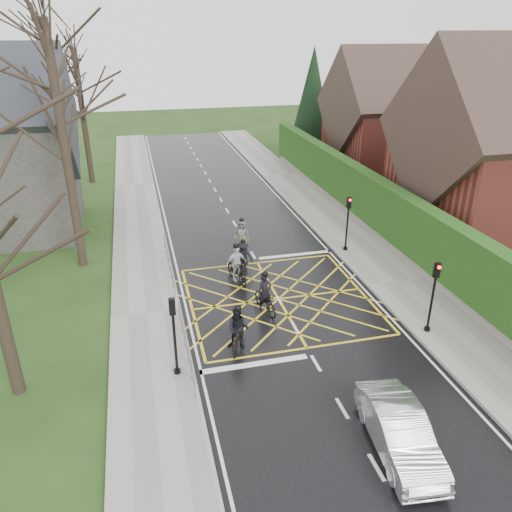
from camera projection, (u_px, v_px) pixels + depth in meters
name	position (u px, v px, depth m)	size (l,w,h in m)	color
ground	(278.00, 299.00, 23.06)	(120.00, 120.00, 0.00)	black
road	(278.00, 299.00, 23.06)	(9.00, 80.00, 0.01)	black
sidewalk_right	(396.00, 283.00, 24.34)	(3.00, 80.00, 0.15)	gray
sidewalk_left	(146.00, 314.00, 21.72)	(3.00, 80.00, 0.15)	gray
stone_wall	(375.00, 230.00, 29.90)	(0.50, 38.00, 0.70)	slate
hedge	(378.00, 203.00, 29.17)	(0.90, 38.00, 2.80)	#0F3811
house_far	(392.00, 123.00, 40.33)	(9.80, 8.80, 10.30)	maroon
conifer	(312.00, 103.00, 46.24)	(4.60, 4.60, 10.00)	black
tree_near	(59.00, 111.00, 23.07)	(9.24, 9.24, 11.44)	black
tree_mid	(54.00, 79.00, 29.61)	(10.08, 10.08, 12.48)	black
tree_far	(79.00, 89.00, 37.41)	(8.40, 8.40, 10.40)	black
railing_south	(186.00, 341.00, 18.63)	(0.05, 5.04, 1.03)	slate
railing_north	(169.00, 258.00, 25.24)	(0.05, 6.04, 1.03)	slate
traffic_light_ne	(347.00, 224.00, 27.18)	(0.24, 0.31, 3.21)	black
traffic_light_se	(432.00, 298.00, 19.77)	(0.24, 0.31, 3.21)	black
traffic_light_sw	(175.00, 337.00, 17.29)	(0.24, 0.31, 3.21)	black
cyclist_rear	(265.00, 298.00, 21.87)	(1.08, 2.07, 1.92)	black
cyclist_back	(238.00, 332.00, 19.26)	(1.25, 1.95, 1.90)	black
cyclist_mid	(243.00, 260.00, 25.41)	(1.31, 1.93, 1.78)	black
cyclist_front	(237.00, 267.00, 24.42)	(1.16, 2.08, 2.00)	black
cyclist_lead	(242.00, 239.00, 27.96)	(1.37, 2.02, 1.86)	gold
car	(399.00, 432.00, 14.59)	(1.43, 4.11, 1.36)	silver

